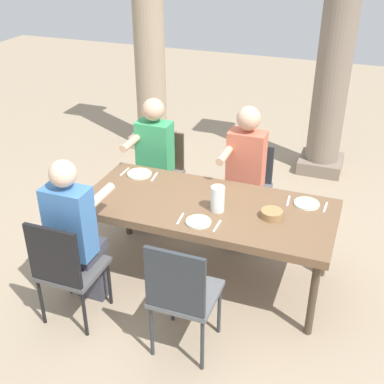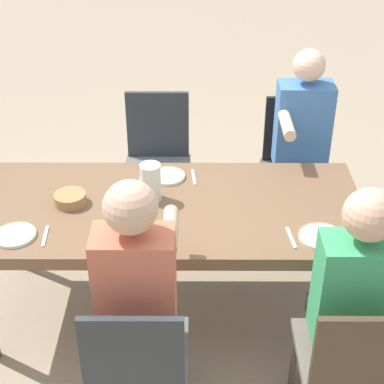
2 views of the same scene
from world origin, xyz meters
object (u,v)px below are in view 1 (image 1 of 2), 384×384
object	(u,v)px
stone_column_near	(149,43)
chair_mid_north	(248,183)
stone_column_centre	(336,53)
diner_woman_green	(76,232)
plate_2	(307,203)
diner_guest_third	(152,159)
plate_1	(198,222)
plate_0	(139,174)
water_pitcher	(218,200)
diner_man_white	(244,172)
chair_west_north	(161,168)
chair_west_south	(65,266)
bread_basket	(272,214)
dining_table	(207,210)
chair_mid_south	(182,292)

from	to	relation	value
stone_column_near	chair_mid_north	bearing A→B (deg)	-42.76
stone_column_near	stone_column_centre	bearing A→B (deg)	-0.00
diner_woman_green	plate_2	xyz separation A→B (m)	(1.56, 0.98, 0.04)
diner_guest_third	plate_1	world-z (taller)	diner_guest_third
diner_woman_green	plate_0	bearing A→B (deg)	87.03
plate_2	water_pitcher	size ratio (longest dim) A/B	1.00
plate_0	plate_2	xyz separation A→B (m)	(1.51, -0.01, 0.00)
diner_man_white	water_pitcher	xyz separation A→B (m)	(-0.01, -0.76, 0.11)
stone_column_near	chair_west_north	bearing A→B (deg)	-62.67
chair_west_south	water_pitcher	distance (m)	1.26
diner_woman_green	plate_1	xyz separation A→B (m)	(0.83, 0.41, 0.04)
stone_column_centre	plate_0	distance (m)	2.72
stone_column_near	plate_1	bearing A→B (deg)	-59.06
chair_west_north	stone_column_near	xyz separation A→B (m)	(-0.85, 1.64, 0.86)
chair_west_north	diner_man_white	world-z (taller)	diner_man_white
chair_west_north	water_pitcher	size ratio (longest dim) A/B	4.19
stone_column_centre	plate_2	distance (m)	2.35
chair_mid_north	stone_column_near	distance (m)	2.57
chair_west_north	diner_guest_third	distance (m)	0.26
diner_guest_third	bread_basket	size ratio (longest dim) A/B	7.67
plate_0	chair_west_north	bearing A→B (deg)	95.25
plate_0	stone_column_centre	bearing A→B (deg)	57.86
plate_0	plate_2	bearing A→B (deg)	-0.28
diner_guest_third	diner_man_white	bearing A→B (deg)	0.18
plate_1	chair_mid_north	bearing A→B (deg)	85.41
diner_guest_third	plate_0	size ratio (longest dim) A/B	5.76
plate_2	bread_basket	xyz separation A→B (m)	(-0.23, -0.30, 0.02)
stone_column_centre	bread_basket	xyz separation A→B (m)	(-0.11, -2.53, -0.68)
dining_table	water_pitcher	distance (m)	0.20
plate_2	stone_column_centre	bearing A→B (deg)	92.88
chair_west_north	diner_man_white	bearing A→B (deg)	-11.13
chair_west_north	diner_woman_green	xyz separation A→B (m)	(0.00, -1.57, 0.19)
chair_mid_north	stone_column_centre	world-z (taller)	stone_column_centre
plate_2	diner_guest_third	bearing A→B (deg)	165.33
diner_woman_green	diner_man_white	distance (m)	1.67
plate_0	diner_man_white	bearing A→B (deg)	25.01
stone_column_centre	chair_mid_north	bearing A→B (deg)	-107.79
chair_mid_north	diner_man_white	distance (m)	0.27
dining_table	diner_guest_third	world-z (taller)	diner_guest_third
diner_woman_green	water_pitcher	distance (m)	1.12
chair_west_south	chair_west_north	bearing A→B (deg)	90.00
diner_man_white	chair_mid_north	bearing A→B (deg)	89.11
diner_guest_third	stone_column_near	size ratio (longest dim) A/B	0.46
diner_man_white	chair_west_north	bearing A→B (deg)	168.87
stone_column_near	bread_basket	size ratio (longest dim) A/B	16.56
chair_mid_north	diner_man_white	bearing A→B (deg)	-90.89
stone_column_near	water_pitcher	bearing A→B (deg)	-55.69
chair_mid_south	chair_west_south	bearing A→B (deg)	-179.99
chair_mid_north	stone_column_centre	xyz separation A→B (m)	(0.53, 1.64, 0.93)
plate_1	water_pitcher	size ratio (longest dim) A/B	0.96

